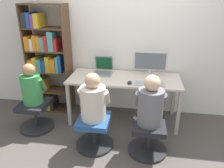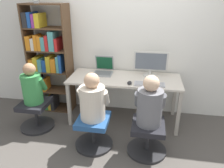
% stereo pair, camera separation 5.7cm
% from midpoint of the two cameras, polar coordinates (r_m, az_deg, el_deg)
% --- Properties ---
extents(ground_plane, '(14.00, 14.00, 0.00)m').
position_cam_midpoint_polar(ground_plane, '(3.43, 2.81, -12.14)').
color(ground_plane, '#4C4742').
extents(wall_back, '(10.00, 0.05, 2.60)m').
position_cam_midpoint_polar(wall_back, '(3.63, 4.75, 12.13)').
color(wall_back, silver).
rests_on(wall_back, ground_plane).
extents(desk, '(1.72, 0.69, 0.74)m').
position_cam_midpoint_polar(desk, '(3.42, 3.75, 0.41)').
color(desk, beige).
rests_on(desk, ground_plane).
extents(desktop_monitor, '(0.53, 0.21, 0.38)m').
position_cam_midpoint_polar(desktop_monitor, '(3.48, 10.49, 5.26)').
color(desktop_monitor, beige).
rests_on(desktop_monitor, desk).
extents(laptop, '(0.30, 0.32, 0.27)m').
position_cam_midpoint_polar(laptop, '(3.57, -1.83, 3.69)').
color(laptop, gray).
rests_on(laptop, desk).
extents(keyboard, '(0.43, 0.16, 0.03)m').
position_cam_midpoint_polar(keyboard, '(3.17, 10.28, -0.03)').
color(keyboard, '#B2B2B7').
rests_on(keyboard, desk).
extents(computer_mouse_by_keyboard, '(0.06, 0.11, 0.03)m').
position_cam_midpoint_polar(computer_mouse_by_keyboard, '(3.17, 5.12, 0.34)').
color(computer_mouse_by_keyboard, black).
rests_on(computer_mouse_by_keyboard, desk).
extents(office_chair_left, '(0.52, 0.52, 0.44)m').
position_cam_midpoint_polar(office_chair_left, '(2.96, 9.78, -13.34)').
color(office_chair_left, '#262628').
rests_on(office_chair_left, ground_plane).
extents(office_chair_right, '(0.52, 0.52, 0.44)m').
position_cam_midpoint_polar(office_chair_right, '(3.03, -4.29, -12.02)').
color(office_chair_right, '#262628').
rests_on(office_chair_right, ground_plane).
extents(person_at_monitor, '(0.38, 0.33, 0.65)m').
position_cam_midpoint_polar(person_at_monitor, '(2.71, 10.44, -5.10)').
color(person_at_monitor, slate).
rests_on(person_at_monitor, office_chair_left).
extents(person_at_laptop, '(0.40, 0.33, 0.63)m').
position_cam_midpoint_polar(person_at_laptop, '(2.80, -4.54, -4.11)').
color(person_at_laptop, beige).
rests_on(person_at_laptop, office_chair_right).
extents(bookshelf, '(0.70, 0.34, 1.82)m').
position_cam_midpoint_polar(bookshelf, '(3.85, -16.32, 5.78)').
color(bookshelf, '#513823').
rests_on(bookshelf, ground_plane).
extents(office_chair_side, '(0.52, 0.52, 0.44)m').
position_cam_midpoint_polar(office_chair_side, '(3.59, -18.80, -7.33)').
color(office_chair_side, '#262628').
rests_on(office_chair_side, ground_plane).
extents(person_near_shelf, '(0.35, 0.30, 0.61)m').
position_cam_midpoint_polar(person_near_shelf, '(3.40, -19.74, -0.47)').
color(person_near_shelf, '#388C47').
rests_on(person_near_shelf, office_chair_side).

